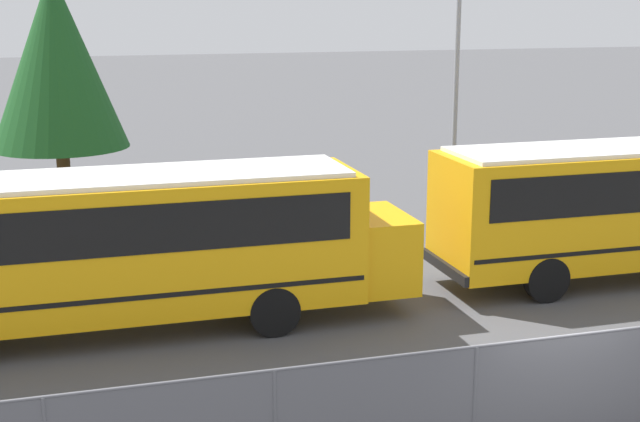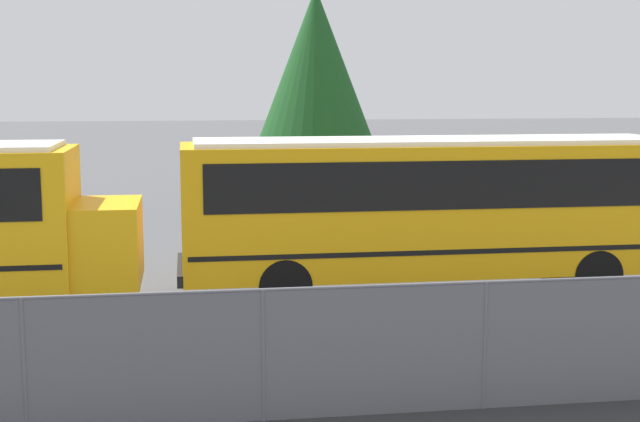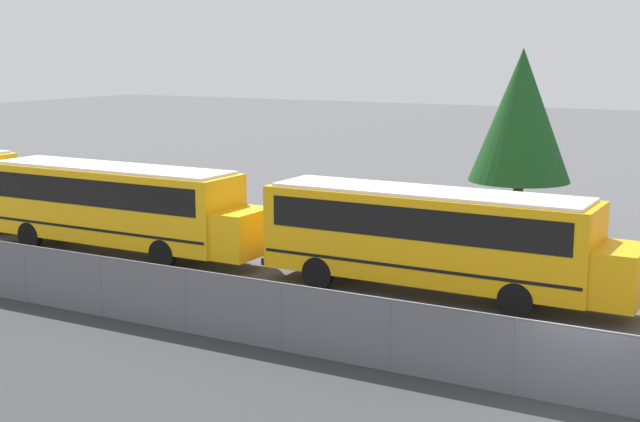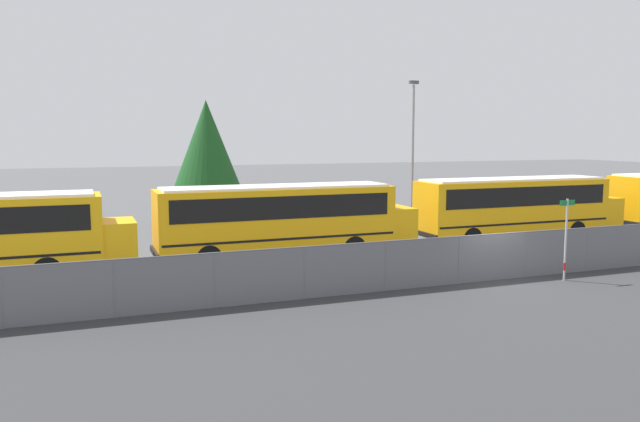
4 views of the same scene
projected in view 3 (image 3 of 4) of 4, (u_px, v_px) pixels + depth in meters
The scene contains 5 objects.
ground_plane at pixel (583, 408), 19.33m from camera, with size 200.00×200.00×0.00m, color #4C4C4F.
fence at pixel (585, 368), 19.16m from camera, with size 113.85×0.07×1.83m.
school_bus_2 at pixel (118, 202), 33.68m from camera, with size 11.97×2.54×3.35m.
school_bus_3 at pixel (434, 233), 27.89m from camera, with size 11.97×2.54×3.35m.
tree_1 at pixel (521, 115), 38.32m from camera, with size 4.41×4.41×7.75m.
Camera 3 is at (3.91, -18.72, 7.69)m, focal length 50.00 mm.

